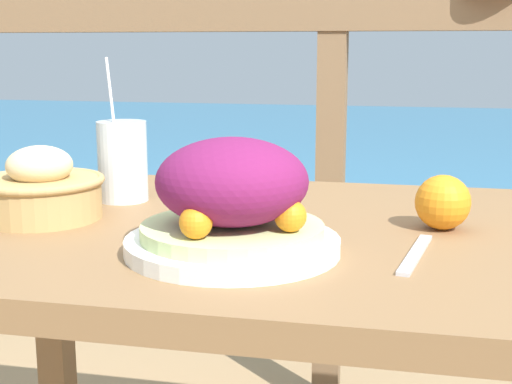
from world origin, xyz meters
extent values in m
cube|color=olive|center=(0.00, 0.00, 0.68)|extent=(1.18, 0.73, 0.04)
cube|color=olive|center=(-0.53, 0.31, 0.33)|extent=(0.06, 0.06, 0.66)
cube|color=brown|center=(0.00, 0.79, 1.04)|extent=(2.80, 0.08, 0.09)
cube|color=brown|center=(0.00, 0.79, 0.50)|extent=(0.07, 0.07, 1.00)
cube|color=teal|center=(0.00, 3.29, 0.22)|extent=(12.00, 4.00, 0.45)
cylinder|color=white|center=(-0.02, -0.15, 0.71)|extent=(0.28, 0.28, 0.02)
cylinder|color=#C6DB8E|center=(-0.02, -0.15, 0.73)|extent=(0.24, 0.24, 0.02)
ellipsoid|color=#72194C|center=(-0.02, -0.15, 0.79)|extent=(0.19, 0.19, 0.11)
sphere|color=orange|center=(0.06, -0.17, 0.76)|extent=(0.04, 0.04, 0.04)
sphere|color=orange|center=(-0.04, -0.07, 0.76)|extent=(0.04, 0.04, 0.04)
sphere|color=orange|center=(-0.05, -0.23, 0.76)|extent=(0.04, 0.04, 0.04)
cylinder|color=silver|center=(-0.28, 0.12, 0.77)|extent=(0.08, 0.08, 0.14)
cylinder|color=white|center=(-0.29, 0.11, 0.84)|extent=(0.05, 0.07, 0.21)
cylinder|color=tan|center=(-0.35, -0.03, 0.73)|extent=(0.18, 0.18, 0.06)
torus|color=tan|center=(-0.35, -0.03, 0.76)|extent=(0.19, 0.19, 0.01)
ellipsoid|color=beige|center=(-0.35, -0.03, 0.78)|extent=(0.10, 0.10, 0.06)
cube|color=silver|center=(0.21, -0.11, 0.70)|extent=(0.05, 0.18, 0.00)
sphere|color=orange|center=(0.24, 0.03, 0.74)|extent=(0.08, 0.08, 0.08)
camera|label=1|loc=(0.19, -1.00, 0.96)|focal=50.00mm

